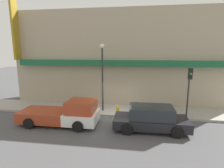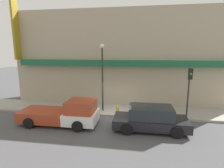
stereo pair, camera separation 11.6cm
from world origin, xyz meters
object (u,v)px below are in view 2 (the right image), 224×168
traffic_light (189,84)px  parked_car (150,119)px  fire_hydrant (118,110)px  street_lamp (102,70)px  pickup_truck (64,114)px

traffic_light → parked_car: bearing=-141.3°
fire_hydrant → traffic_light: traffic_light is taller
parked_car → street_lamp: size_ratio=0.87×
pickup_truck → parked_car: (5.78, 0.00, -0.02)m
parked_car → pickup_truck: bearing=177.9°
street_lamp → traffic_light: (6.47, -0.54, -0.88)m
street_lamp → traffic_light: bearing=-4.7°
parked_car → street_lamp: street_lamp is taller
fire_hydrant → traffic_light: 5.61m
pickup_truck → street_lamp: bearing=54.4°
street_lamp → pickup_truck: bearing=-127.3°
fire_hydrant → traffic_light: (5.17, 0.07, 2.17)m
fire_hydrant → street_lamp: bearing=154.9°
pickup_truck → parked_car: size_ratio=1.14×
parked_car → fire_hydrant: 3.22m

